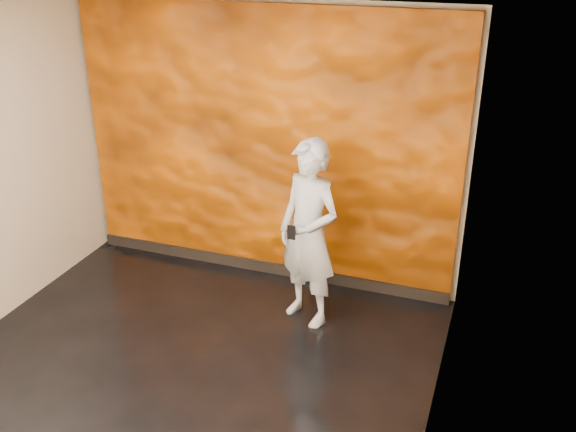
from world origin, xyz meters
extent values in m
cube|color=black|center=(0.00, 0.00, -0.01)|extent=(4.00, 4.00, 0.01)
cube|color=#C3B399|center=(0.00, 2.00, 1.40)|extent=(4.00, 0.02, 2.80)
cube|color=#C3B399|center=(2.00, 0.00, 1.40)|extent=(0.02, 4.00, 2.80)
cube|color=white|center=(0.00, 0.00, 2.80)|extent=(4.00, 4.00, 0.01)
cube|color=#E36100|center=(0.00, 1.96, 1.38)|extent=(3.90, 0.06, 2.75)
cube|color=black|center=(0.00, 1.92, 0.06)|extent=(3.90, 0.04, 0.12)
imported|color=#9A9FAA|center=(0.72, 1.24, 0.87)|extent=(0.75, 0.64, 1.75)
cube|color=black|center=(0.64, 1.00, 0.99)|extent=(0.07, 0.01, 0.13)
camera|label=1|loc=(2.28, -3.65, 3.39)|focal=40.00mm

